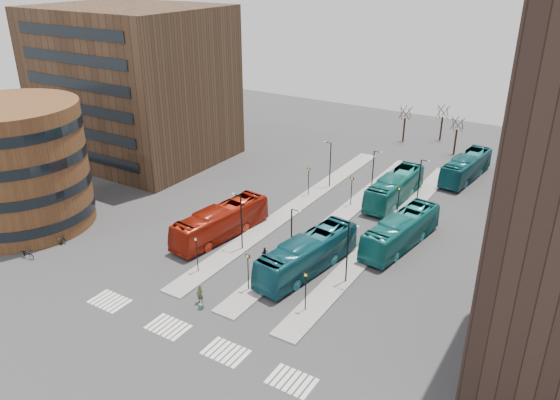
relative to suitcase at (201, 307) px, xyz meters
The scene contains 23 objects.
ground 7.43m from the suitcase, 87.80° to the right, with size 160.00×160.00×0.00m, color #2F2F32.
island_left 22.89m from the suitcase, 99.34° to the left, with size 2.50×45.00×0.15m, color gray.
island_mid 22.70m from the suitcase, 84.22° to the left, with size 2.50×45.00×0.15m, color gray.
island_right 24.06m from the suitcase, 69.85° to the left, with size 2.50×45.00×0.15m, color gray.
suitcase is the anchor object (origin of this frame).
red_bus 13.63m from the suitcase, 119.94° to the left, with size 2.96×12.66×3.53m, color maroon.
teal_bus_a 11.66m from the suitcase, 65.79° to the left, with size 3.04×12.99×3.62m, color #135260.
teal_bus_b 31.49m from the suitcase, 79.36° to the left, with size 2.97×12.69×3.53m, color #156A67.
teal_bus_c 22.86m from the suitcase, 62.19° to the left, with size 2.92×12.48×3.48m, color #166C6E.
teal_bus_d 44.73m from the suitcase, 75.19° to the left, with size 2.90×12.37×3.45m, color #135862.
traveller 1.15m from the suitcase, 130.97° to the left, with size 0.69×0.45×1.89m, color #47462A.
commuter_a 12.65m from the suitcase, 122.45° to the left, with size 0.76×0.59×1.56m, color black.
commuter_b 9.86m from the suitcase, 88.92° to the left, with size 0.89×0.37×1.52m, color black.
commuter_c 10.10m from the suitcase, 61.33° to the left, with size 1.12×0.64×1.73m, color black.
bicycle_near 20.87m from the suitcase, behind, with size 0.66×1.90×1.00m, color gray.
bicycle_mid 20.75m from the suitcase, behind, with size 0.47×1.68×1.01m, color gray.
bicycle_far 20.79m from the suitcase, behind, with size 0.67×1.91×1.00m, color gray.
crosswalk_stripes 3.98m from the suitcase, 59.22° to the right, with size 22.35×2.40×0.01m.
round_building 28.64m from the suitcase, behind, with size 15.16×15.16×14.00m.
office_block 44.25m from the suitcase, 141.76° to the left, with size 25.00×20.12×22.00m.
sign_poles 15.84m from the suitcase, 83.10° to the left, with size 12.45×22.12×3.65m.
lamp_posts 21.05m from the suitcase, 81.92° to the left, with size 14.04×20.24×6.12m.
bare_trees 55.38m from the suitcase, 86.94° to the left, with size 10.97×8.14×5.90m.
Camera 1 is at (26.56, -22.58, 28.22)m, focal length 35.00 mm.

